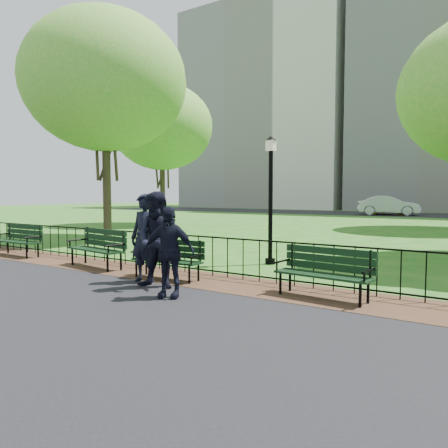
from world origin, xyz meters
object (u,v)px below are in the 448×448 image
Objects in this scene: park_bench_left_a at (99,244)px; park_bench_right_a at (325,267)px; park_bench_left_b at (20,237)px; person_right at (168,252)px; person_left at (145,238)px; park_bench_main at (157,252)px; lamppost at (271,195)px; taxi at (391,207)px; person_mid at (159,240)px; tree_mid_w at (162,127)px; tree_near_w at (105,82)px; sedan_silver at (388,205)px.

park_bench_left_a reaches higher than park_bench_right_a.
person_right reaches higher than park_bench_left_b.
park_bench_left_a is 1.03× the size of person_left.
park_bench_main is 0.95× the size of park_bench_right_a.
lamppost is (1.12, 3.12, 1.23)m from park_bench_main.
park_bench_main is 33.14m from taxi.
park_bench_left_a is 3.04m from person_mid.
person_left is at bearing -106.62° from lamppost.
person_right is (7.10, -1.46, 0.24)m from park_bench_left_b.
park_bench_right_a is at bearing -39.52° from tree_mid_w.
tree_near_w is (-7.44, 5.10, 5.73)m from park_bench_main.
tree_mid_w is (-8.93, 12.27, 5.17)m from park_bench_left_a.
sedan_silver is (4.72, 26.55, -5.48)m from tree_near_w.
sedan_silver is (-6.43, 31.35, 0.28)m from park_bench_right_a.
park_bench_left_a is at bearing 146.32° from person_mid.
tree_mid_w is at bearing 113.06° from park_bench_left_b.
tree_near_w is (-8.56, 1.98, 4.51)m from lamppost.
park_bench_right_a is at bearing 173.27° from sedan_silver.
person_mid is (11.79, -13.21, -4.81)m from tree_mid_w.
park_bench_right_a is (9.43, 0.03, -0.02)m from park_bench_left_b.
park_bench_left_b is 1.02× the size of park_bench_right_a.
park_bench_left_b is at bearing -157.39° from lamppost.
person_mid is at bearing -48.26° from tree_mid_w.
tree_near_w is at bearing -63.79° from tree_mid_w.
person_left is 0.98× the size of person_mid.
tree_mid_w is at bearing 133.98° from park_bench_left_a.
park_bench_left_a is at bearing -162.68° from taxi.
tree_near_w is at bearing 161.47° from park_bench_right_a.
person_mid reaches higher than taxi.
park_bench_left_b is 0.36× the size of sedan_silver.
taxi is at bearing 91.72° from park_bench_main.
park_bench_left_a is 4.53m from lamppost.
park_bench_main is at bearing -3.29° from park_bench_left_b.
lamppost reaches higher than park_bench_left_b.
park_bench_left_a is (-2.15, 0.23, 0.01)m from park_bench_main.
park_bench_right_a is at bearing 6.77° from person_left.
park_bench_main is 0.18× the size of tree_near_w.
park_bench_left_a is at bearing -53.96° from tree_mid_w.
tree_near_w is at bearing 108.99° from park_bench_left_b.
lamppost is at bearing -156.34° from taxi.
lamppost reaches higher than person_right.
taxi is at bearing 73.51° from person_right.
park_bench_right_a is 33.37m from taxi.
sedan_silver is (-4.10, 32.85, 0.02)m from person_right.
person_right is 0.40× the size of taxi.
tree_near_w is 12.15m from person_right.
tree_near_w reaches higher than park_bench_left_b.
park_bench_right_a is 3.19m from person_mid.
park_bench_left_b is at bearing 168.36° from person_left.
sedan_silver is (-0.56, 31.42, 0.24)m from park_bench_left_a.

